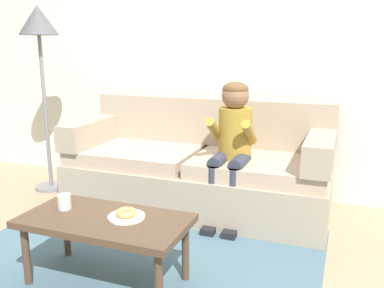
# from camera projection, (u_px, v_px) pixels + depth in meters

# --- Properties ---
(ground) EXTENTS (10.00, 10.00, 0.00)m
(ground) POSITION_uv_depth(u_px,v_px,m) (150.00, 247.00, 2.89)
(ground) COLOR #9E896B
(wall_back) EXTENTS (8.00, 0.10, 2.80)m
(wall_back) POSITION_uv_depth(u_px,v_px,m) (214.00, 42.00, 3.85)
(wall_back) COLOR silver
(wall_back) RESTS_ON ground
(area_rug) EXTENTS (2.31, 1.89, 0.01)m
(area_rug) POSITION_uv_depth(u_px,v_px,m) (133.00, 263.00, 2.67)
(area_rug) COLOR #476675
(area_rug) RESTS_ON ground
(couch) EXTENTS (2.18, 0.90, 0.91)m
(couch) POSITION_uv_depth(u_px,v_px,m) (199.00, 169.00, 3.57)
(couch) COLOR tan
(couch) RESTS_ON ground
(coffee_table) EXTENTS (0.96, 0.49, 0.41)m
(coffee_table) POSITION_uv_depth(u_px,v_px,m) (105.00, 225.00, 2.37)
(coffee_table) COLOR #4C3828
(coffee_table) RESTS_ON ground
(person_child) EXTENTS (0.34, 0.58, 1.10)m
(person_child) POSITION_uv_depth(u_px,v_px,m) (232.00, 139.00, 3.19)
(person_child) COLOR olive
(person_child) RESTS_ON ground
(plate) EXTENTS (0.21, 0.21, 0.01)m
(plate) POSITION_uv_depth(u_px,v_px,m) (126.00, 217.00, 2.36)
(plate) COLOR white
(plate) RESTS_ON coffee_table
(donut) EXTENTS (0.14, 0.14, 0.04)m
(donut) POSITION_uv_depth(u_px,v_px,m) (126.00, 213.00, 2.35)
(donut) COLOR tan
(donut) RESTS_ON plate
(mug) EXTENTS (0.08, 0.08, 0.09)m
(mug) POSITION_uv_depth(u_px,v_px,m) (64.00, 202.00, 2.48)
(mug) COLOR silver
(mug) RESTS_ON coffee_table
(toy_controller) EXTENTS (0.23, 0.09, 0.05)m
(toy_controller) POSITION_uv_depth(u_px,v_px,m) (114.00, 235.00, 3.02)
(toy_controller) COLOR red
(toy_controller) RESTS_ON ground
(floor_lamp) EXTENTS (0.35, 0.35, 1.72)m
(floor_lamp) POSITION_uv_depth(u_px,v_px,m) (39.00, 38.00, 3.77)
(floor_lamp) COLOR slate
(floor_lamp) RESTS_ON ground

